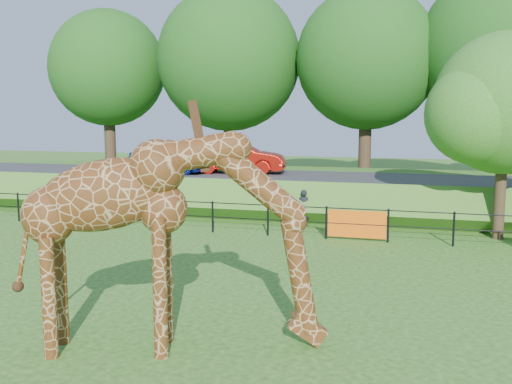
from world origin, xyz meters
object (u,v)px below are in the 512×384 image
(car_red, at_px, (239,158))
(car_blue, at_px, (169,159))
(visitor, at_px, (304,208))
(tree_east, at_px, (508,109))
(giraffe, at_px, (172,242))

(car_red, bearing_deg, car_blue, 95.91)
(car_blue, relative_size, visitor, 2.82)
(car_blue, height_order, car_red, car_red)
(car_blue, distance_m, tree_east, 14.61)
(car_blue, relative_size, tree_east, 0.56)
(car_blue, xyz_separation_m, car_red, (3.16, 0.70, 0.05))
(giraffe, relative_size, car_red, 1.26)
(giraffe, relative_size, car_blue, 1.41)
(tree_east, bearing_deg, visitor, 176.44)
(giraffe, bearing_deg, tree_east, 41.57)
(car_blue, xyz_separation_m, visitor, (7.07, -3.76, -1.39))
(visitor, bearing_deg, car_red, -45.84)
(giraffe, distance_m, tree_east, 13.39)
(car_blue, xyz_separation_m, tree_east, (13.83, -4.18, 2.21))
(visitor, bearing_deg, giraffe, 92.61)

